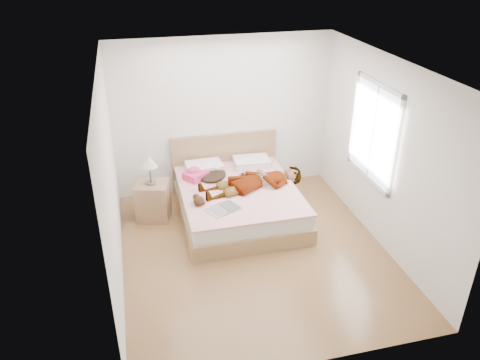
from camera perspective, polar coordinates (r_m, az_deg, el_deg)
The scene contains 11 objects.
ground at distance 6.62m, azimuth 1.78°, elevation -8.70°, with size 4.00×4.00×0.00m, color #4C2C17.
woman at distance 7.16m, azimuth 1.71°, elevation 0.18°, with size 0.64×1.70×0.23m, color white.
hair at distance 7.47m, azimuth -3.43°, elevation 0.72°, with size 0.44×0.54×0.08m, color black.
phone at distance 7.37m, azimuth -2.86°, elevation 1.63°, with size 0.05×0.10×0.01m, color silver.
room_shell at distance 6.78m, azimuth 15.96°, elevation 5.58°, with size 4.00×4.00×4.00m.
bed at distance 7.31m, azimuth -0.35°, elevation -2.30°, with size 1.80×2.08×1.00m.
towel at distance 7.42m, azimuth -5.44°, elevation 0.75°, with size 0.45×0.44×0.19m.
magazine at distance 6.58m, azimuth -1.97°, elevation -3.53°, with size 0.54×0.46×0.03m.
coffee_mug at distance 6.93m, azimuth -1.08°, elevation -1.46°, with size 0.11×0.09×0.09m.
plush_toy at distance 6.70m, azimuth -5.10°, elevation -2.44°, with size 0.19×0.25×0.13m.
nightstand at distance 7.32m, azimuth -10.60°, elevation -2.15°, with size 0.58×0.54×1.05m.
Camera 1 is at (-1.47, -5.14, 3.91)m, focal length 35.00 mm.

